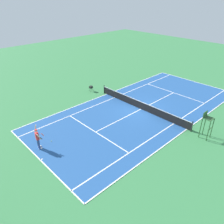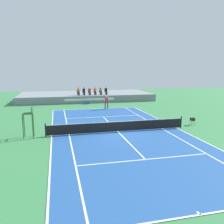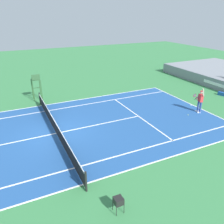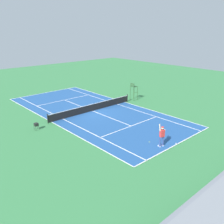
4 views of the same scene
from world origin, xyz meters
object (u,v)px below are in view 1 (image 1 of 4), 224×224
(tennis_player, at_px, (38,138))
(umpire_chair, at_px, (207,122))
(tennis_ball, at_px, (51,141))
(ball_hopper, at_px, (91,87))

(tennis_player, height_order, umpire_chair, umpire_chair)
(tennis_ball, bearing_deg, tennis_player, 96.44)
(tennis_player, distance_m, umpire_chair, 14.09)
(umpire_chair, height_order, ball_hopper, umpire_chair)
(tennis_player, xyz_separation_m, umpire_chair, (-8.52, -11.21, 0.56))
(umpire_chair, relative_size, ball_hopper, 3.49)
(umpire_chair, bearing_deg, tennis_player, 52.75)
(tennis_player, distance_m, ball_hopper, 12.14)
(tennis_ball, relative_size, umpire_chair, 0.03)
(tennis_ball, xyz_separation_m, ball_hopper, (6.06, -9.26, 0.54))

